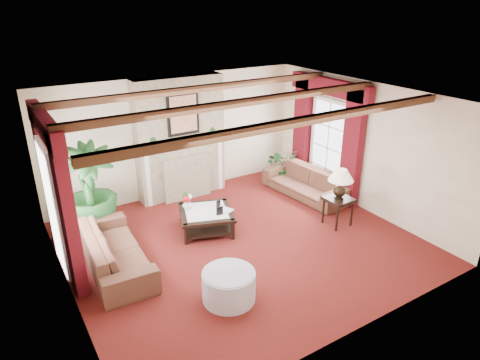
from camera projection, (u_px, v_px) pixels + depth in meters
floor at (241, 243)px, 7.95m from camera, size 6.00×6.00×0.00m
ceiling at (242, 99)px, 6.89m from camera, size 6.00×6.00×0.00m
back_wall at (177, 136)px, 9.57m from camera, size 6.00×0.02×2.70m
left_wall at (60, 220)px, 5.97m from camera, size 0.02×5.50×2.70m
right_wall at (364, 147)px, 8.88m from camera, size 0.02×5.50×2.70m
ceiling_beams at (242, 103)px, 6.92m from camera, size 6.00×3.00×0.12m
fireplace at (177, 76)px, 8.89m from camera, size 2.00×0.52×2.70m
french_door_left at (40, 147)px, 6.46m from camera, size 0.10×1.10×2.16m
french_door_right at (332, 101)px, 9.34m from camera, size 0.10×1.10×2.16m
curtains_left at (43, 119)px, 6.35m from camera, size 0.20×2.40×2.55m
curtains_right at (330, 82)px, 9.12m from camera, size 0.20×2.40×2.55m
sofa_left at (114, 244)px, 7.10m from camera, size 2.29×0.89×0.87m
sofa_right at (306, 178)px, 9.74m from camera, size 2.22×1.03×0.82m
potted_palm at (92, 208)px, 8.19m from camera, size 1.16×1.85×0.98m
small_plant at (281, 168)px, 10.55m from camera, size 1.16×1.20×0.66m
coffee_table at (206, 221)px, 8.32m from camera, size 1.28×1.28×0.41m
side_table at (338, 211)px, 8.51m from camera, size 0.58×0.58×0.58m
ottoman at (229, 286)px, 6.39m from camera, size 0.80×0.80×0.47m
table_lamp at (340, 184)px, 8.28m from camera, size 0.49×0.49×0.62m
flower_vase at (187, 204)px, 8.30m from camera, size 0.23×0.24×0.19m
book at (223, 206)px, 8.15m from camera, size 0.21×0.16×0.27m
photo_frame_a at (220, 211)px, 8.06m from camera, size 0.13×0.03×0.18m
photo_frame_b at (218, 204)px, 8.38m from camera, size 0.11×0.06×0.14m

